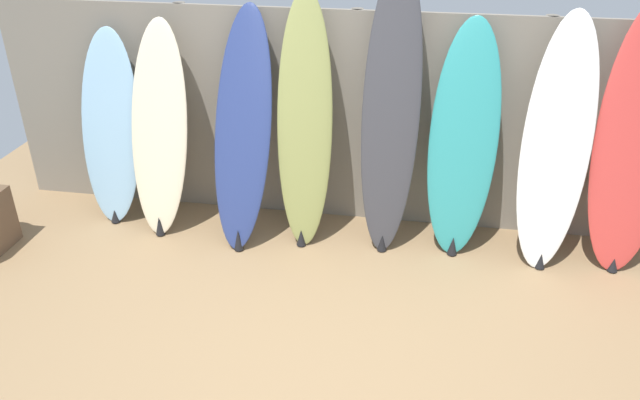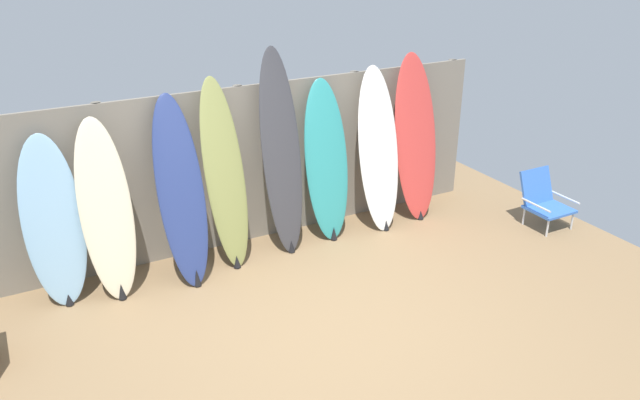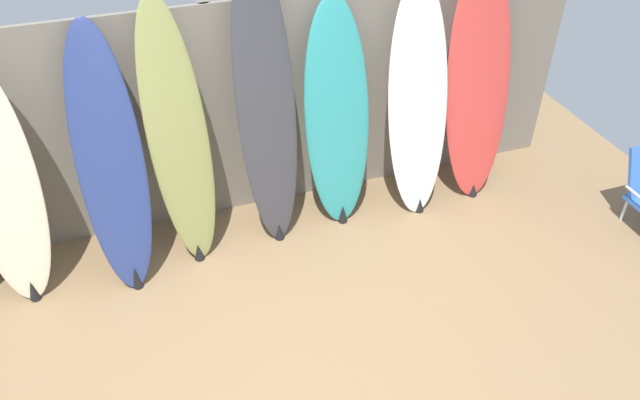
% 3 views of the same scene
% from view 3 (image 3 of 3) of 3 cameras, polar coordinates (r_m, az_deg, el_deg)
% --- Properties ---
extents(ground, '(7.68, 7.68, 0.00)m').
position_cam_3_polar(ground, '(4.10, -2.34, -17.35)').
color(ground, '#8E704C').
extents(fence_back, '(6.08, 0.11, 1.80)m').
position_cam_3_polar(fence_back, '(4.97, -9.41, 7.57)').
color(fence_back, gray).
rests_on(fence_back, ground).
extents(surfboard_cream_1, '(0.51, 0.57, 1.73)m').
position_cam_3_polar(surfboard_cream_1, '(4.72, -27.09, 1.01)').
color(surfboard_cream_1, beige).
rests_on(surfboard_cream_1, ground).
extents(surfboard_navy_2, '(0.51, 0.75, 1.86)m').
position_cam_3_polar(surfboard_navy_2, '(4.56, -18.61, 3.18)').
color(surfboard_navy_2, navy).
rests_on(surfboard_navy_2, ground).
extents(surfboard_olive_3, '(0.48, 0.53, 1.99)m').
position_cam_3_polar(surfboard_olive_3, '(4.58, -12.81, 5.43)').
color(surfboard_olive_3, olive).
rests_on(surfboard_olive_3, ground).
extents(surfboard_charcoal_4, '(0.45, 0.50, 2.22)m').
position_cam_3_polar(surfboard_charcoal_4, '(4.63, -4.94, 8.34)').
color(surfboard_charcoal_4, '#38383D').
rests_on(surfboard_charcoal_4, ground).
extents(surfboard_teal_5, '(0.54, 0.46, 1.83)m').
position_cam_3_polar(surfboard_teal_5, '(4.88, 1.57, 7.52)').
color(surfboard_teal_5, teal).
rests_on(surfboard_teal_5, ground).
extents(surfboard_white_6, '(0.56, 0.60, 1.90)m').
position_cam_3_polar(surfboard_white_6, '(5.08, 8.94, 8.78)').
color(surfboard_white_6, white).
rests_on(surfboard_white_6, ground).
extents(surfboard_red_7, '(0.59, 0.50, 2.00)m').
position_cam_3_polar(surfboard_red_7, '(5.32, 14.25, 10.17)').
color(surfboard_red_7, '#D13D38').
rests_on(surfboard_red_7, ground).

